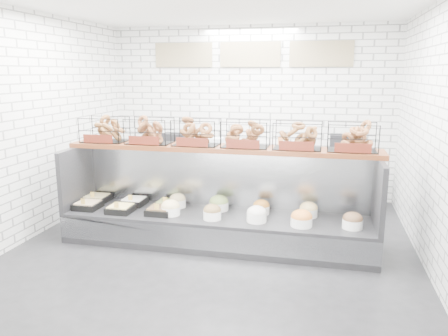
# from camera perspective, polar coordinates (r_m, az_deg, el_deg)

# --- Properties ---
(ground) EXTENTS (5.50, 5.50, 0.00)m
(ground) POSITION_cam_1_polar(r_m,az_deg,el_deg) (5.56, -1.66, -10.91)
(ground) COLOR black
(ground) RESTS_ON ground
(room_shell) EXTENTS (5.02, 5.51, 3.01)m
(room_shell) POSITION_cam_1_polar(r_m,az_deg,el_deg) (5.69, -0.25, 10.97)
(room_shell) COLOR white
(room_shell) RESTS_ON ground
(display_case) EXTENTS (4.00, 0.90, 1.20)m
(display_case) POSITION_cam_1_polar(r_m,az_deg,el_deg) (5.75, -0.93, -6.57)
(display_case) COLOR black
(display_case) RESTS_ON ground
(bagel_shelf) EXTENTS (4.10, 0.50, 0.40)m
(bagel_shelf) POSITION_cam_1_polar(r_m,az_deg,el_deg) (5.67, -0.45, 4.25)
(bagel_shelf) COLOR #4E2210
(bagel_shelf) RESTS_ON display_case
(prep_counter) EXTENTS (4.00, 0.60, 1.20)m
(prep_counter) POSITION_cam_1_polar(r_m,az_deg,el_deg) (7.68, 2.85, -0.65)
(prep_counter) COLOR #93969B
(prep_counter) RESTS_ON ground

